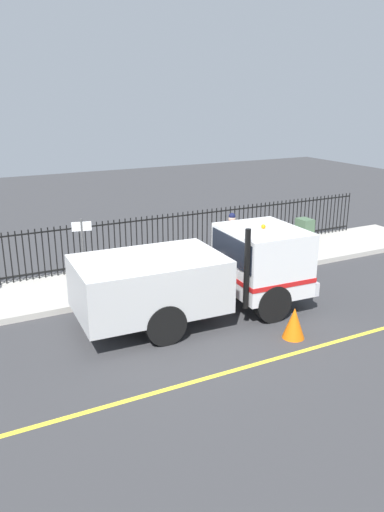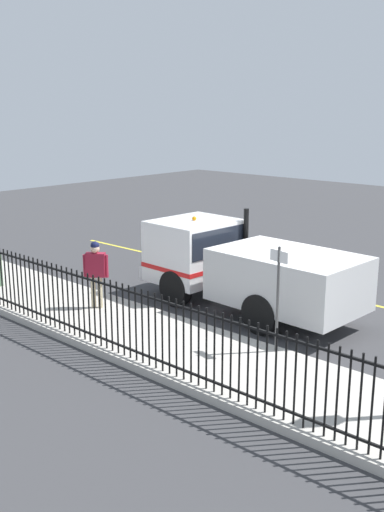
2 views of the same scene
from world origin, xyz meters
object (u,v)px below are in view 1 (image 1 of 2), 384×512
(traffic_cone, at_px, (294,323))
(street_sign, at_px, (83,250))
(utility_cabinet, at_px, (304,231))
(work_truck, at_px, (209,271))
(worker_standing, at_px, (232,233))

(traffic_cone, bearing_deg, street_sign, 43.05)
(traffic_cone, bearing_deg, utility_cabinet, -41.05)
(work_truck, xyz_separation_m, worker_standing, (2.73, -2.33, 0.01))
(worker_standing, height_order, traffic_cone, worker_standing)
(work_truck, distance_m, utility_cabinet, 7.06)
(work_truck, relative_size, worker_standing, 3.54)
(work_truck, bearing_deg, utility_cabinet, 123.54)
(work_truck, bearing_deg, worker_standing, 142.06)
(worker_standing, relative_size, utility_cabinet, 1.85)
(traffic_cone, relative_size, street_sign, 0.33)
(work_truck, height_order, street_sign, work_truck)
(work_truck, relative_size, street_sign, 2.72)
(worker_standing, xyz_separation_m, street_sign, (-0.71, 4.97, 0.35))
(worker_standing, distance_m, traffic_cone, 4.97)
(worker_standing, bearing_deg, utility_cabinet, 154.14)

